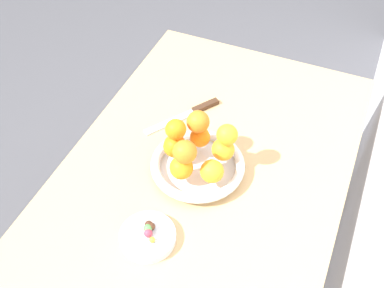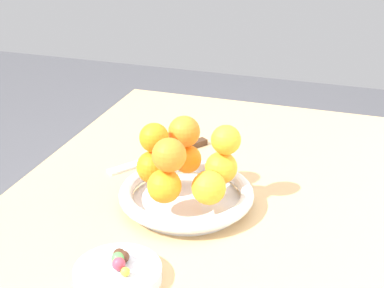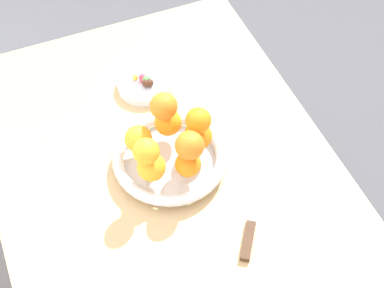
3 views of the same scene
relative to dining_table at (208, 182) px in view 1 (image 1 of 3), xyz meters
name	(u,v)px [view 1 (image 1 of 3)]	position (x,y,z in m)	size (l,w,h in m)	color
ground_plane	(204,285)	(0.00, 0.00, -0.65)	(6.00, 6.00, 0.00)	#4C4C51
dining_table	(208,182)	(0.00, 0.00, 0.00)	(1.10, 0.76, 0.74)	tan
fruit_bowl	(198,166)	(0.04, -0.02, 0.11)	(0.26, 0.26, 0.04)	silver
candy_dish	(148,237)	(0.29, -0.04, 0.10)	(0.14, 0.14, 0.02)	silver
orange_0	(200,137)	(-0.02, -0.03, 0.16)	(0.06, 0.06, 0.06)	orange
orange_1	(175,146)	(0.04, -0.08, 0.16)	(0.06, 0.06, 0.06)	orange
orange_2	(181,168)	(0.10, -0.04, 0.16)	(0.06, 0.06, 0.06)	orange
orange_3	(212,171)	(0.08, 0.04, 0.16)	(0.06, 0.06, 0.06)	orange
orange_4	(223,150)	(0.00, 0.04, 0.16)	(0.06, 0.06, 0.06)	orange
orange_5	(176,129)	(0.03, -0.08, 0.22)	(0.06, 0.06, 0.06)	orange
orange_6	(185,152)	(0.10, -0.03, 0.22)	(0.06, 0.06, 0.06)	orange
orange_7	(227,135)	(0.00, 0.05, 0.22)	(0.06, 0.06, 0.06)	orange
orange_8	(198,122)	(-0.02, -0.04, 0.22)	(0.06, 0.06, 0.06)	orange
candy_ball_0	(148,229)	(0.28, -0.05, 0.12)	(0.02, 0.02, 0.02)	#4C9947
candy_ball_1	(152,240)	(0.30, -0.03, 0.12)	(0.01, 0.01, 0.01)	gold
candy_ball_2	(148,234)	(0.29, -0.04, 0.12)	(0.02, 0.02, 0.02)	#4C9947
candy_ball_3	(149,224)	(0.27, -0.05, 0.12)	(0.02, 0.02, 0.02)	#472819
candy_ball_4	(148,233)	(0.29, -0.04, 0.12)	(0.02, 0.02, 0.02)	#C6384C
candy_ball_5	(151,227)	(0.27, -0.04, 0.12)	(0.02, 0.02, 0.02)	#472819
knife	(189,113)	(-0.16, -0.13, 0.09)	(0.23, 0.17, 0.01)	#3F2819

